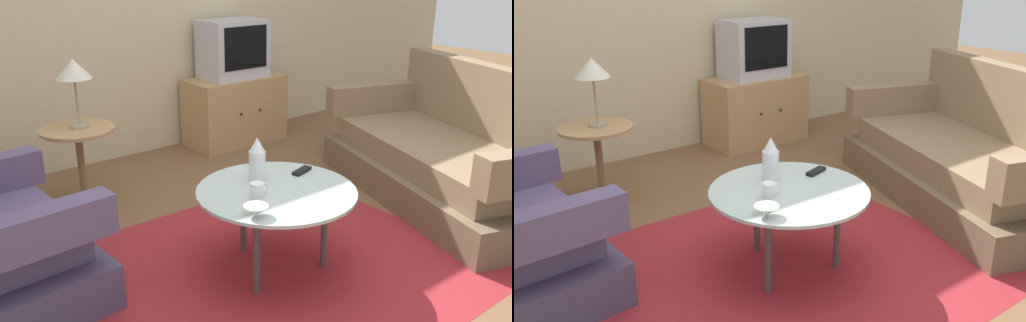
# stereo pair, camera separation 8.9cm
# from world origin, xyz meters

# --- Properties ---
(ground_plane) EXTENTS (16.00, 16.00, 0.00)m
(ground_plane) POSITION_xyz_m (0.00, 0.00, 0.00)
(ground_plane) COLOR brown
(area_rug) EXTENTS (2.11, 1.93, 0.00)m
(area_rug) POSITION_xyz_m (-0.14, -0.03, 0.00)
(area_rug) COLOR maroon
(area_rug) RESTS_ON ground
(couch) EXTENTS (1.48, 2.09, 0.93)m
(couch) POSITION_xyz_m (1.48, -0.05, 0.30)
(couch) COLOR brown
(couch) RESTS_ON ground
(coffee_table) EXTENTS (0.86, 0.86, 0.47)m
(coffee_table) POSITION_xyz_m (-0.14, -0.03, 0.44)
(coffee_table) COLOR #B2C6C1
(coffee_table) RESTS_ON ground
(side_table) EXTENTS (0.50, 0.50, 0.57)m
(side_table) POSITION_xyz_m (-0.64, 1.44, 0.41)
(side_table) COLOR tan
(side_table) RESTS_ON ground
(tv_stand) EXTENTS (0.90, 0.49, 0.61)m
(tv_stand) POSITION_xyz_m (1.05, 1.94, 0.31)
(tv_stand) COLOR tan
(tv_stand) RESTS_ON ground
(television) EXTENTS (0.57, 0.39, 0.51)m
(television) POSITION_xyz_m (1.05, 1.96, 0.87)
(television) COLOR #B7B7BC
(television) RESTS_ON tv_stand
(table_lamp) EXTENTS (0.23, 0.23, 0.46)m
(table_lamp) POSITION_xyz_m (-0.62, 1.43, 0.95)
(table_lamp) COLOR #9E937A
(table_lamp) RESTS_ON side_table
(vase) EXTENTS (0.09, 0.09, 0.25)m
(vase) POSITION_xyz_m (-0.13, 0.14, 0.59)
(vase) COLOR white
(vase) RESTS_ON coffee_table
(mug) EXTENTS (0.11, 0.07, 0.08)m
(mug) POSITION_xyz_m (-0.27, -0.04, 0.51)
(mug) COLOR white
(mug) RESTS_ON coffee_table
(bowl) EXTENTS (0.12, 0.12, 0.05)m
(bowl) POSITION_xyz_m (-0.42, -0.21, 0.50)
(bowl) COLOR silver
(bowl) RESTS_ON coffee_table
(tv_remote_dark) EXTENTS (0.15, 0.08, 0.02)m
(tv_remote_dark) POSITION_xyz_m (0.14, 0.07, 0.48)
(tv_remote_dark) COLOR black
(tv_remote_dark) RESTS_ON coffee_table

